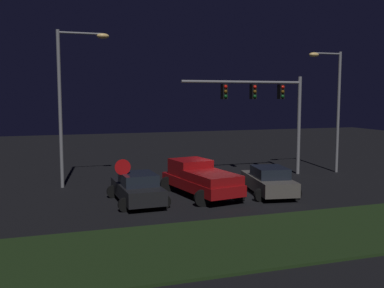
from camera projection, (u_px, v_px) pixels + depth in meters
The scene contains 9 objects.
ground_plane at pixel (221, 191), 24.60m from camera, with size 80.00×80.00×0.00m, color black.
grass_median at pixel (303, 234), 16.81m from camera, with size 23.72×5.51×0.10m, color black.
pickup_truck at pixel (199, 177), 23.38m from camera, with size 3.50×5.66×1.80m.
car_sedan at pixel (269, 181), 23.65m from camera, with size 2.93×4.63×1.51m.
car_sedan_far at pixel (137, 188), 21.76m from camera, with size 2.58×4.46×1.51m.
traffic_signal_gantry at pixel (267, 101), 28.79m from camera, with size 8.32×0.56×6.50m.
street_lamp_left at pixel (70, 90), 25.13m from camera, with size 2.92×0.44×8.88m.
street_lamp_right at pixel (333, 97), 30.02m from camera, with size 2.49×0.44×8.17m.
stop_sign at pixel (123, 173), 21.24m from camera, with size 0.76×0.08×2.23m.
Camera 1 is at (-9.15, -22.44, 5.22)m, focal length 41.70 mm.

